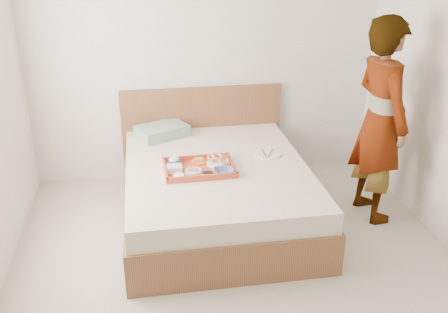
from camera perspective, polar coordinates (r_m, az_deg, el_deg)
name	(u,v)px	position (r m, az deg, el deg)	size (l,w,h in m)	color
ground	(244,286)	(3.80, 2.33, -14.51)	(3.50, 4.00, 0.01)	beige
wall_back	(205,52)	(5.07, -2.12, 11.75)	(3.50, 0.01, 2.60)	silver
bed	(217,192)	(4.48, -0.85, -4.04)	(1.65, 2.00, 0.53)	brown
headboard	(202,131)	(5.27, -2.48, 2.85)	(1.65, 0.06, 0.95)	brown
pillow	(162,131)	(5.00, -7.04, 2.88)	(0.47, 0.32, 0.11)	#86A587
tray	(199,168)	(4.25, -2.83, -1.26)	(0.59, 0.43, 0.05)	#D04F2D
prawn_plate	(219,163)	(4.34, -0.63, -0.78)	(0.20, 0.20, 0.01)	white
navy_bowl_big	(224,171)	(4.16, 0.00, -1.71)	(0.17, 0.17, 0.04)	navy
sauce_dish	(208,174)	(4.12, -1.86, -2.04)	(0.09, 0.09, 0.03)	black
meat_plate	(193,171)	(4.21, -3.54, -1.63)	(0.15, 0.15, 0.01)	white
bread_plate	(200,161)	(4.38, -2.79, -0.57)	(0.14, 0.14, 0.01)	orange
salad_bowl	(174,162)	(4.35, -5.66, -0.61)	(0.13, 0.13, 0.04)	navy
plastic_tub	(175,169)	(4.21, -5.62, -1.37)	(0.12, 0.10, 0.05)	silver
cheese_round	(179,176)	(4.10, -5.14, -2.25)	(0.09, 0.09, 0.03)	white
dinner_plate	(267,154)	(4.58, 4.94, 0.28)	(0.25, 0.25, 0.01)	white
person	(380,121)	(4.52, 17.28, 3.85)	(0.65, 0.43, 1.79)	white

